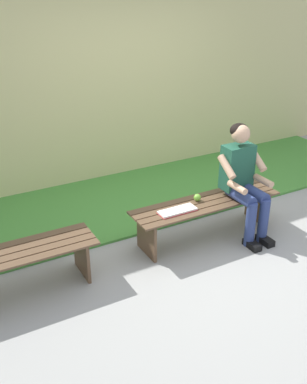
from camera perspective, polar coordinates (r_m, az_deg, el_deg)
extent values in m
cube|color=#9E9E99|center=(3.92, 2.00, -16.54)|extent=(10.00, 7.00, 0.04)
cube|color=#478C38|center=(5.87, -10.82, -1.04)|extent=(9.00, 2.40, 0.03)
cube|color=#D1C684|center=(6.11, -8.75, 14.46)|extent=(9.50, 0.24, 2.90)
cube|color=brown|center=(4.96, 5.73, -0.57)|extent=(1.72, 0.10, 0.02)
cube|color=brown|center=(4.88, 6.46, -1.07)|extent=(1.72, 0.10, 0.02)
cube|color=brown|center=(4.80, 7.21, -1.59)|extent=(1.72, 0.10, 0.02)
cube|color=brown|center=(4.73, 7.98, -2.13)|extent=(1.72, 0.10, 0.02)
cube|color=brown|center=(5.37, 13.17, -1.64)|extent=(0.03, 0.39, 0.42)
cube|color=brown|center=(4.61, -0.89, -5.77)|extent=(0.03, 0.39, 0.42)
cube|color=brown|center=(4.27, -18.61, -6.59)|extent=(1.57, 0.10, 0.02)
cube|color=brown|center=(4.18, -18.30, -7.32)|extent=(1.57, 0.10, 0.02)
cube|color=brown|center=(4.09, -17.97, -8.09)|extent=(1.57, 0.10, 0.02)
cube|color=brown|center=(4.00, -17.62, -8.89)|extent=(1.57, 0.10, 0.02)
cube|color=brown|center=(4.37, -9.22, -8.03)|extent=(0.03, 0.39, 0.42)
cube|color=#1E513D|center=(4.95, 10.70, 3.20)|extent=(0.34, 0.20, 0.50)
sphere|color=tan|center=(4.81, 11.14, 7.34)|extent=(0.20, 0.20, 0.20)
ellipsoid|color=black|center=(4.82, 10.95, 7.78)|extent=(0.20, 0.19, 0.15)
cylinder|color=navy|center=(4.96, 12.71, -0.07)|extent=(0.13, 0.40, 0.13)
cylinder|color=navy|center=(4.86, 11.09, -0.52)|extent=(0.13, 0.40, 0.13)
cylinder|color=navy|center=(4.95, 13.92, -3.59)|extent=(0.11, 0.11, 0.51)
cube|color=black|center=(5.02, 14.11, -6.05)|extent=(0.10, 0.22, 0.07)
cylinder|color=navy|center=(4.84, 12.32, -4.12)|extent=(0.11, 0.11, 0.51)
cube|color=black|center=(4.91, 12.54, -6.62)|extent=(0.10, 0.22, 0.07)
cylinder|color=tan|center=(5.00, 13.22, 4.05)|extent=(0.08, 0.28, 0.23)
cylinder|color=tan|center=(4.94, 13.94, 1.43)|extent=(0.07, 0.26, 0.07)
cylinder|color=tan|center=(4.74, 9.38, 3.20)|extent=(0.08, 0.28, 0.23)
cylinder|color=tan|center=(4.72, 10.70, 0.59)|extent=(0.07, 0.26, 0.07)
sphere|color=#72B738|center=(4.83, 5.65, -0.71)|extent=(0.08, 0.08, 0.08)
cube|color=white|center=(4.65, 4.17, -2.12)|extent=(0.20, 0.15, 0.02)
cube|color=white|center=(4.55, 1.99, -2.71)|extent=(0.20, 0.15, 0.02)
cube|color=red|center=(4.60, 3.09, -2.51)|extent=(0.41, 0.16, 0.01)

